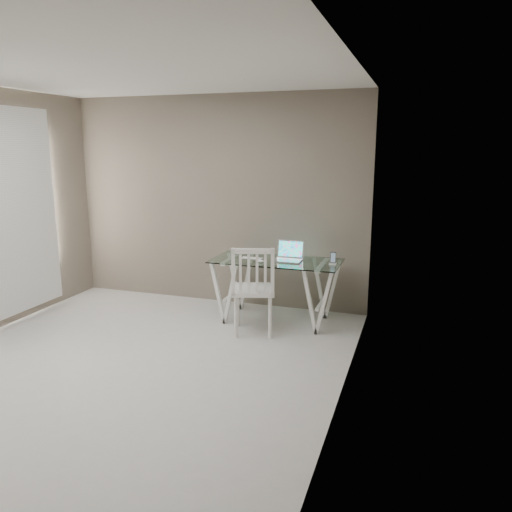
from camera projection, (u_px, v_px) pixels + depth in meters
The scene contains 7 objects.
room at pixel (111, 185), 4.38m from camera, with size 4.50×4.52×2.71m.
desk at pixel (276, 290), 5.92m from camera, with size 1.50×0.70×0.75m.
chair at pixel (253, 286), 5.44m from camera, with size 0.58×0.58×1.01m.
laptop at pixel (289, 256), 5.84m from camera, with size 0.32×0.28×0.22m.
keyboard at pixel (252, 258), 5.93m from camera, with size 0.26×0.11×0.01m, color silver.
mouse at pixel (260, 261), 5.74m from camera, with size 0.10×0.06×0.03m, color white.
phone_dock at pixel (333, 261), 5.63m from camera, with size 0.07×0.07×0.14m.
Camera 1 is at (2.54, -3.77, 2.05)m, focal length 35.00 mm.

